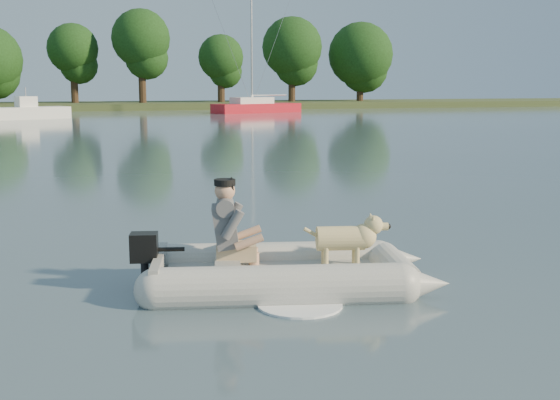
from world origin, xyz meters
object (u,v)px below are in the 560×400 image
object	(u,v)px
dinghy	(287,238)
motorboat	(29,104)
sailboat	(256,107)
dog	(341,243)
man	(227,223)

from	to	relation	value
dinghy	motorboat	xyz separation A→B (m)	(-5.00, 43.22, 0.44)
motorboat	dinghy	bearing A→B (deg)	-107.78
dinghy	sailboat	distance (m)	50.62
motorboat	sailboat	size ratio (longest dim) A/B	0.51
dog	motorboat	bearing A→B (deg)	109.34
dog	motorboat	world-z (taller)	motorboat
man	dog	distance (m)	1.36
sailboat	motorboat	bearing A→B (deg)	179.25
dinghy	motorboat	size ratio (longest dim) A/B	0.88
dinghy	man	xyz separation A→B (m)	(-0.67, 0.19, 0.18)
sailboat	dog	bearing A→B (deg)	-122.79
sailboat	man	bearing A→B (deg)	-124.30
dog	sailboat	world-z (taller)	sailboat
dinghy	motorboat	bearing A→B (deg)	108.52
dinghy	man	size ratio (longest dim) A/B	4.39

